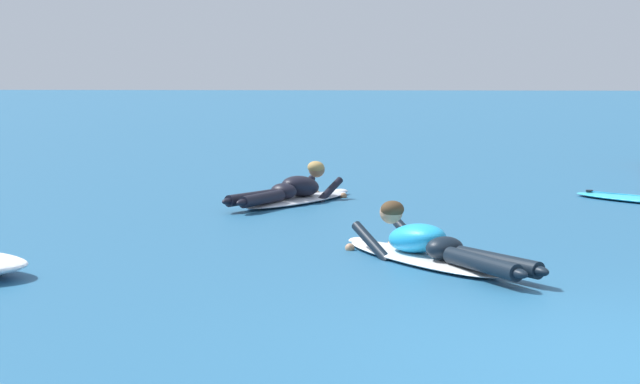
% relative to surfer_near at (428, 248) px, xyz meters
% --- Properties ---
extents(ground_plane, '(120.00, 120.00, 0.00)m').
position_rel_surfer_near_xyz_m(ground_plane, '(1.19, 6.79, -0.14)').
color(ground_plane, '#235B84').
extents(surfer_near, '(1.78, 2.44, 0.54)m').
position_rel_surfer_near_xyz_m(surfer_near, '(0.00, 0.00, 0.00)').
color(surfer_near, white).
rests_on(surfer_near, ground).
extents(surfer_far, '(1.58, 2.37, 0.53)m').
position_rel_surfer_near_xyz_m(surfer_far, '(-1.51, 4.22, -0.00)').
color(surfer_far, silver).
rests_on(surfer_far, ground).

